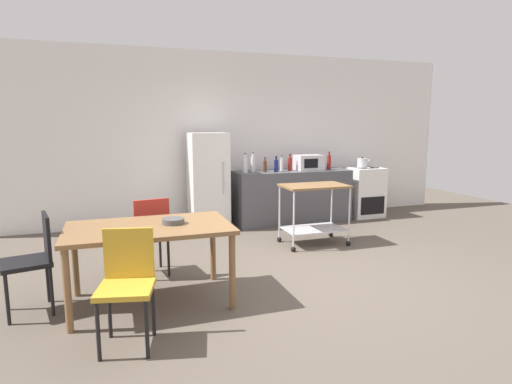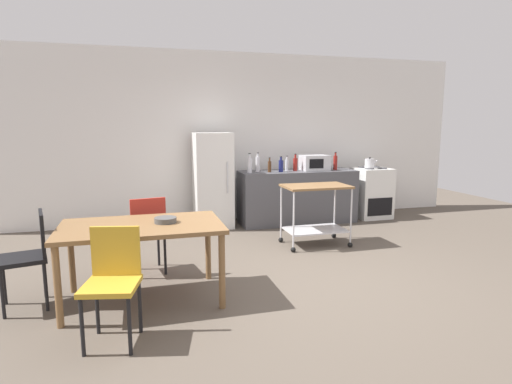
% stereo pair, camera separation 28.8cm
% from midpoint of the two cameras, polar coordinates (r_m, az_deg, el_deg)
% --- Properties ---
extents(ground_plane, '(12.00, 12.00, 0.00)m').
position_cam_midpoint_polar(ground_plane, '(4.72, 8.72, -11.79)').
color(ground_plane, brown).
extents(back_wall, '(8.40, 0.12, 2.90)m').
position_cam_midpoint_polar(back_wall, '(7.44, -1.35, 7.41)').
color(back_wall, white).
rests_on(back_wall, ground_plane).
extents(kitchen_counter, '(2.00, 0.64, 0.90)m').
position_cam_midpoint_polar(kitchen_counter, '(7.26, 6.78, -0.64)').
color(kitchen_counter, '#4C4C51').
rests_on(kitchen_counter, ground_plane).
extents(dining_table, '(1.50, 0.90, 0.75)m').
position_cam_midpoint_polar(dining_table, '(4.08, -13.33, -5.40)').
color(dining_table, brown).
rests_on(dining_table, ground_plane).
extents(chair_red, '(0.46, 0.46, 0.89)m').
position_cam_midpoint_polar(chair_red, '(4.83, -12.97, -4.99)').
color(chair_red, '#B72D23').
rests_on(chair_red, ground_plane).
extents(chair_mustard, '(0.48, 0.48, 0.89)m').
position_cam_midpoint_polar(chair_mustard, '(3.43, -16.61, -11.03)').
color(chair_mustard, gold).
rests_on(chair_mustard, ground_plane).
extents(chair_black, '(0.48, 0.48, 0.89)m').
position_cam_midpoint_polar(chair_black, '(4.33, -26.75, -7.40)').
color(chair_black, black).
rests_on(chair_black, ground_plane).
extents(stove_oven, '(0.60, 0.61, 0.92)m').
position_cam_midpoint_polar(stove_oven, '(7.94, 16.44, -0.10)').
color(stove_oven, white).
rests_on(stove_oven, ground_plane).
extents(refrigerator, '(0.60, 0.63, 1.55)m').
position_cam_midpoint_polar(refrigerator, '(6.88, -4.72, 1.60)').
color(refrigerator, white).
rests_on(refrigerator, ground_plane).
extents(kitchen_cart, '(0.91, 0.57, 0.85)m').
position_cam_midpoint_polar(kitchen_cart, '(5.91, 9.51, -1.75)').
color(kitchen_cart, brown).
rests_on(kitchen_cart, ground_plane).
extents(bottle_soy_sauce, '(0.08, 0.08, 0.32)m').
position_cam_midpoint_polar(bottle_soy_sauce, '(6.82, 0.33, 3.74)').
color(bottle_soy_sauce, silver).
rests_on(bottle_soy_sauce, kitchen_counter).
extents(bottle_sparkling_water, '(0.07, 0.07, 0.32)m').
position_cam_midpoint_polar(bottle_sparkling_water, '(6.98, 1.41, 3.86)').
color(bottle_sparkling_water, silver).
rests_on(bottle_sparkling_water, kitchen_counter).
extents(bottle_wine, '(0.06, 0.06, 0.25)m').
position_cam_midpoint_polar(bottle_wine, '(6.92, 3.06, 3.52)').
color(bottle_wine, '#4C2D19').
rests_on(bottle_wine, kitchen_counter).
extents(bottle_soda, '(0.08, 0.08, 0.26)m').
position_cam_midpoint_polar(bottle_soda, '(6.97, 4.61, 3.60)').
color(bottle_soda, navy).
rests_on(bottle_soda, kitchen_counter).
extents(bottle_hot_sauce, '(0.06, 0.06, 0.26)m').
position_cam_midpoint_polar(bottle_hot_sauce, '(7.12, 5.38, 3.70)').
color(bottle_hot_sauce, silver).
rests_on(bottle_hot_sauce, kitchen_counter).
extents(bottle_olive_oil, '(0.07, 0.07, 0.29)m').
position_cam_midpoint_polar(bottle_olive_oil, '(7.16, 6.52, 3.81)').
color(bottle_olive_oil, maroon).
rests_on(bottle_olive_oil, kitchen_counter).
extents(microwave, '(0.46, 0.35, 0.26)m').
position_cam_midpoint_polar(microwave, '(7.29, 9.11, 3.95)').
color(microwave, silver).
rests_on(microwave, kitchen_counter).
extents(bottle_vinegar, '(0.07, 0.07, 0.31)m').
position_cam_midpoint_polar(bottle_vinegar, '(7.45, 11.84, 3.98)').
color(bottle_vinegar, maroon).
rests_on(bottle_vinegar, kitchen_counter).
extents(fruit_bowl, '(0.21, 0.21, 0.05)m').
position_cam_midpoint_polar(fruit_bowl, '(4.08, -10.25, -3.79)').
color(fruit_bowl, '#4C4C4C').
rests_on(fruit_bowl, dining_table).
extents(kettle, '(0.24, 0.17, 0.19)m').
position_cam_midpoint_polar(kettle, '(7.73, 16.26, 3.77)').
color(kettle, silver).
rests_on(kettle, stove_oven).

